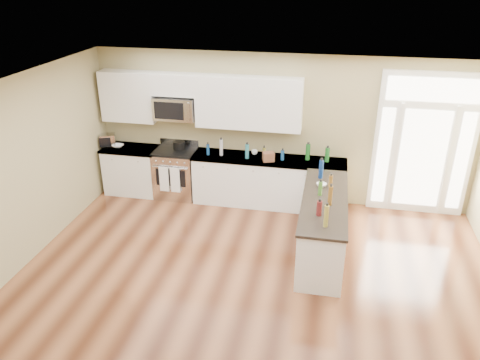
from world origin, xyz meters
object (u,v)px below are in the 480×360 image
object	(u,v)px
kitchen_range	(176,173)
toaster_oven	(108,140)
peninsula_cabinet	(322,227)
stockpot	(179,145)

from	to	relation	value
kitchen_range	toaster_oven	distance (m)	1.49
kitchen_range	toaster_oven	bearing A→B (deg)	179.53
peninsula_cabinet	kitchen_range	xyz separation A→B (m)	(-2.90, 1.45, 0.04)
peninsula_cabinet	toaster_oven	distance (m)	4.56
peninsula_cabinet	stockpot	bearing A→B (deg)	151.53
stockpot	toaster_oven	size ratio (longest dim) A/B	0.81
peninsula_cabinet	toaster_oven	xyz separation A→B (m)	(-4.28, 1.46, 0.63)
peninsula_cabinet	toaster_oven	size ratio (longest dim) A/B	8.25
peninsula_cabinet	kitchen_range	size ratio (longest dim) A/B	2.15
stockpot	toaster_oven	world-z (taller)	toaster_oven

